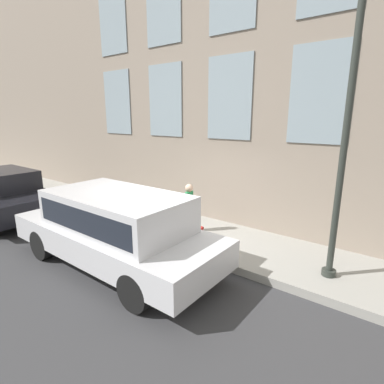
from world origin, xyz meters
TOP-DOWN VIEW (x-y plane):
  - ground_plane at (0.00, 0.00)m, footprint 80.00×80.00m
  - sidewalk at (1.11, 0.00)m, footprint 2.22×60.00m
  - building_facade at (2.37, 0.00)m, footprint 0.33×40.00m
  - fire_hydrant at (0.56, -0.11)m, footprint 0.36×0.46m
  - person at (0.99, 0.42)m, footprint 0.31×0.21m
  - parked_truck_silver_near at (-1.21, 0.68)m, footprint 1.93×5.04m
  - parked_car_charcoal_far at (-1.40, 6.12)m, footprint 1.92×4.43m
  - street_lamp at (0.79, -3.18)m, footprint 0.36×0.36m

SIDE VIEW (x-z plane):
  - ground_plane at x=0.00m, z-range 0.00..0.00m
  - sidewalk at x=1.11m, z-range 0.00..0.18m
  - fire_hydrant at x=0.56m, z-range 0.18..0.93m
  - parked_car_charcoal_far at x=-1.40m, z-range 0.09..1.64m
  - parked_truck_silver_near at x=-1.21m, z-range 0.13..1.77m
  - person at x=0.99m, z-range 0.31..1.61m
  - street_lamp at x=0.79m, z-range 0.89..7.42m
  - building_facade at x=2.37m, z-range 0.00..10.38m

